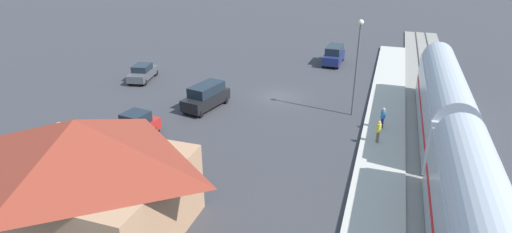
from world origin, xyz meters
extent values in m
plane|color=#38383D|center=(0.00, 0.00, 0.00)|extent=(200.00, 200.00, 0.00)
cube|color=gray|center=(-14.00, 0.00, 0.09)|extent=(4.80, 70.00, 0.18)
cube|color=#59544C|center=(-14.72, 0.00, 0.24)|extent=(0.10, 70.00, 0.12)
cube|color=#59544C|center=(-13.28, 0.00, 0.24)|extent=(0.10, 70.00, 0.12)
cube|color=#B7B2A8|center=(-10.00, 0.00, 0.15)|extent=(3.20, 46.00, 0.30)
cube|color=#ADB2BC|center=(-14.00, 2.95, 2.15)|extent=(2.90, 16.89, 3.70)
cube|color=red|center=(-12.54, 2.95, 1.85)|extent=(0.04, 15.54, 0.36)
cylinder|color=#ADB2BC|center=(-14.00, 2.95, 3.90)|extent=(2.75, 16.21, 2.76)
cylinder|color=#ADB2BC|center=(-14.00, 20.64, 3.90)|extent=(2.75, 16.21, 2.76)
cube|color=tan|center=(4.00, 22.00, 1.98)|extent=(9.43, 7.19, 3.97)
pyramid|color=maroon|center=(4.00, 22.00, 5.14)|extent=(10.23, 7.99, 2.34)
cube|color=#4C3323|center=(4.00, 18.37, 1.05)|extent=(1.10, 0.08, 2.10)
cylinder|color=#23284C|center=(-9.78, 4.90, 0.72)|extent=(0.22, 0.22, 0.85)
cylinder|color=#2D72B7|center=(-9.78, 4.90, 1.46)|extent=(0.36, 0.36, 0.62)
sphere|color=tan|center=(-9.78, 4.90, 1.89)|extent=(0.24, 0.24, 0.24)
cylinder|color=brown|center=(-9.59, 7.56, 0.72)|extent=(0.22, 0.22, 0.85)
cylinder|color=yellow|center=(-9.59, 7.56, 1.46)|extent=(0.36, 0.36, 0.62)
sphere|color=tan|center=(-9.59, 7.56, 1.89)|extent=(0.24, 0.24, 0.24)
cube|color=navy|center=(-3.28, -12.92, 0.84)|extent=(2.08, 4.95, 1.00)
cube|color=#19232D|center=(-3.29, -13.07, 1.78)|extent=(1.81, 3.47, 0.88)
cylinder|color=black|center=(-4.10, -11.00, 0.34)|extent=(0.22, 0.68, 0.68)
cylinder|color=black|center=(-2.38, -11.04, 0.34)|extent=(0.22, 0.68, 0.68)
cylinder|color=black|center=(-4.19, -14.80, 0.34)|extent=(0.22, 0.68, 0.68)
cylinder|color=black|center=(-2.47, -14.84, 0.34)|extent=(0.22, 0.68, 0.68)
cube|color=#47494F|center=(15.25, -0.13, 0.72)|extent=(2.71, 4.78, 0.76)
cube|color=#19232D|center=(15.25, -0.13, 1.42)|extent=(2.02, 2.44, 0.64)
cylinder|color=black|center=(14.13, 1.38, 0.34)|extent=(0.22, 0.68, 0.68)
cylinder|color=black|center=(15.70, 1.70, 0.34)|extent=(0.22, 0.68, 0.68)
cylinder|color=black|center=(14.81, -1.96, 0.34)|extent=(0.22, 0.68, 0.68)
cylinder|color=black|center=(16.38, -1.63, 0.34)|extent=(0.22, 0.68, 0.68)
cube|color=red|center=(7.96, 13.16, 0.84)|extent=(2.67, 5.61, 0.92)
cube|color=#19232D|center=(7.82, 12.15, 1.72)|extent=(1.94, 1.94, 0.84)
cylinder|color=black|center=(8.53, 10.92, 0.38)|extent=(0.22, 0.76, 0.76)
cylinder|color=black|center=(6.82, 11.15, 0.38)|extent=(0.22, 0.76, 0.76)
cylinder|color=black|center=(9.10, 15.18, 0.38)|extent=(0.22, 0.76, 0.76)
cylinder|color=black|center=(7.40, 15.41, 0.38)|extent=(0.22, 0.76, 0.76)
cube|color=red|center=(8.09, 14.10, 1.40)|extent=(2.24, 3.19, 0.20)
cube|color=black|center=(5.43, 4.93, 0.84)|extent=(2.93, 5.20, 1.00)
cube|color=#19232D|center=(5.40, 4.79, 1.78)|extent=(2.39, 3.71, 0.88)
cylinder|color=black|center=(4.98, 6.97, 0.34)|extent=(0.22, 0.68, 0.68)
cylinder|color=black|center=(6.67, 6.62, 0.34)|extent=(0.22, 0.68, 0.68)
cylinder|color=black|center=(4.20, 3.25, 0.34)|extent=(0.22, 0.68, 0.68)
cylinder|color=black|center=(5.88, 2.90, 0.34)|extent=(0.22, 0.68, 0.68)
cylinder|color=#515156|center=(-7.20, 2.31, 3.91)|extent=(0.16, 0.16, 7.82)
sphere|color=#EAE5C6|center=(-7.20, 2.31, 8.00)|extent=(0.44, 0.44, 0.44)
camera|label=1|loc=(-9.61, 35.76, 14.06)|focal=28.57mm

